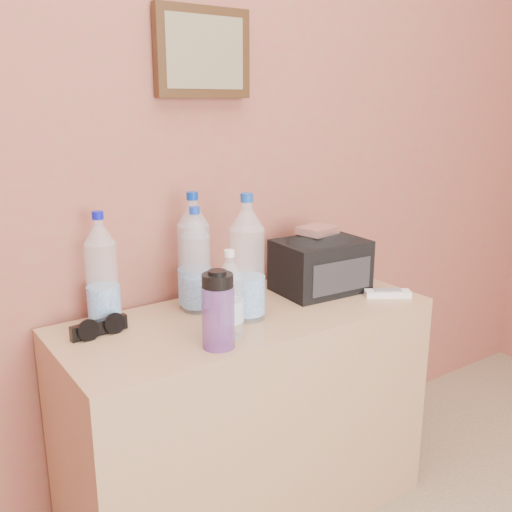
{
  "coord_description": "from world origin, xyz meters",
  "views": [
    {
      "loc": [
        -0.61,
        0.47,
        1.26
      ],
      "look_at": [
        0.25,
        1.71,
        0.86
      ],
      "focal_mm": 40.0,
      "sensor_mm": 36.0,
      "label": 1
    }
  ],
  "objects_px": {
    "pet_large_c": "(196,266)",
    "sunglasses": "(99,328)",
    "pet_large_d": "(247,265)",
    "toiletry_bag": "(320,262)",
    "dresser": "(248,417)",
    "pet_small": "(230,299)",
    "ac_remote": "(388,293)",
    "pet_large_b": "(194,258)",
    "pet_large_a": "(102,275)",
    "foil_packet": "(317,230)",
    "nalgene_bottle": "(218,310)"
  },
  "relations": [
    {
      "from": "pet_large_c",
      "to": "pet_large_d",
      "type": "bearing_deg",
      "value": -58.08
    },
    {
      "from": "pet_large_c",
      "to": "pet_small",
      "type": "distance_m",
      "value": 0.22
    },
    {
      "from": "dresser",
      "to": "pet_large_d",
      "type": "height_order",
      "value": "pet_large_d"
    },
    {
      "from": "ac_remote",
      "to": "foil_packet",
      "type": "bearing_deg",
      "value": 164.23
    },
    {
      "from": "pet_large_a",
      "to": "foil_packet",
      "type": "relative_size",
      "value": 2.83
    },
    {
      "from": "dresser",
      "to": "nalgene_bottle",
      "type": "relative_size",
      "value": 5.47
    },
    {
      "from": "pet_large_b",
      "to": "pet_large_c",
      "type": "bearing_deg",
      "value": -106.37
    },
    {
      "from": "pet_large_d",
      "to": "nalgene_bottle",
      "type": "relative_size",
      "value": 1.79
    },
    {
      "from": "ac_remote",
      "to": "toiletry_bag",
      "type": "relative_size",
      "value": 0.51
    },
    {
      "from": "dresser",
      "to": "pet_small",
      "type": "bearing_deg",
      "value": -138.39
    },
    {
      "from": "pet_large_b",
      "to": "nalgene_bottle",
      "type": "xyz_separation_m",
      "value": [
        -0.09,
        -0.28,
        -0.05
      ]
    },
    {
      "from": "pet_large_b",
      "to": "pet_small",
      "type": "bearing_deg",
      "value": -97.31
    },
    {
      "from": "pet_large_c",
      "to": "nalgene_bottle",
      "type": "xyz_separation_m",
      "value": [
        -0.08,
        -0.26,
        -0.04
      ]
    },
    {
      "from": "pet_small",
      "to": "ac_remote",
      "type": "xyz_separation_m",
      "value": [
        0.57,
        -0.01,
        -0.09
      ]
    },
    {
      "from": "pet_large_d",
      "to": "dresser",
      "type": "bearing_deg",
      "value": 56.41
    },
    {
      "from": "pet_large_d",
      "to": "nalgene_bottle",
      "type": "height_order",
      "value": "pet_large_d"
    },
    {
      "from": "pet_large_b",
      "to": "nalgene_bottle",
      "type": "distance_m",
      "value": 0.3
    },
    {
      "from": "sunglasses",
      "to": "pet_large_d",
      "type": "bearing_deg",
      "value": -22.83
    },
    {
      "from": "toiletry_bag",
      "to": "pet_small",
      "type": "bearing_deg",
      "value": -157.24
    },
    {
      "from": "ac_remote",
      "to": "pet_large_d",
      "type": "bearing_deg",
      "value": -158.68
    },
    {
      "from": "nalgene_bottle",
      "to": "pet_large_a",
      "type": "bearing_deg",
      "value": 119.46
    },
    {
      "from": "sunglasses",
      "to": "toiletry_bag",
      "type": "height_order",
      "value": "toiletry_bag"
    },
    {
      "from": "nalgene_bottle",
      "to": "pet_large_b",
      "type": "bearing_deg",
      "value": 72.28
    },
    {
      "from": "dresser",
      "to": "foil_packet",
      "type": "distance_m",
      "value": 0.61
    },
    {
      "from": "pet_large_a",
      "to": "nalgene_bottle",
      "type": "relative_size",
      "value": 1.58
    },
    {
      "from": "pet_large_a",
      "to": "toiletry_bag",
      "type": "height_order",
      "value": "pet_large_a"
    },
    {
      "from": "pet_large_d",
      "to": "ac_remote",
      "type": "distance_m",
      "value": 0.5
    },
    {
      "from": "toiletry_bag",
      "to": "pet_large_c",
      "type": "bearing_deg",
      "value": 174.3
    },
    {
      "from": "pet_large_b",
      "to": "pet_small",
      "type": "relative_size",
      "value": 1.49
    },
    {
      "from": "sunglasses",
      "to": "pet_large_a",
      "type": "bearing_deg",
      "value": 53.09
    },
    {
      "from": "pet_large_d",
      "to": "pet_large_a",
      "type": "bearing_deg",
      "value": 151.3
    },
    {
      "from": "pet_large_d",
      "to": "pet_small",
      "type": "xyz_separation_m",
      "value": [
        -0.11,
        -0.08,
        -0.05
      ]
    },
    {
      "from": "pet_large_d",
      "to": "toiletry_bag",
      "type": "xyz_separation_m",
      "value": [
        0.33,
        0.07,
        -0.06
      ]
    },
    {
      "from": "pet_large_b",
      "to": "pet_large_a",
      "type": "bearing_deg",
      "value": 173.8
    },
    {
      "from": "pet_large_b",
      "to": "nalgene_bottle",
      "type": "bearing_deg",
      "value": -107.72
    },
    {
      "from": "pet_small",
      "to": "ac_remote",
      "type": "bearing_deg",
      "value": -1.41
    },
    {
      "from": "pet_small",
      "to": "pet_large_a",
      "type": "bearing_deg",
      "value": 130.79
    },
    {
      "from": "pet_large_a",
      "to": "pet_small",
      "type": "height_order",
      "value": "pet_large_a"
    },
    {
      "from": "pet_large_b",
      "to": "nalgene_bottle",
      "type": "height_order",
      "value": "pet_large_b"
    },
    {
      "from": "pet_large_b",
      "to": "pet_large_c",
      "type": "xyz_separation_m",
      "value": [
        -0.01,
        -0.02,
        -0.02
      ]
    },
    {
      "from": "ac_remote",
      "to": "toiletry_bag",
      "type": "distance_m",
      "value": 0.23
    },
    {
      "from": "pet_large_d",
      "to": "sunglasses",
      "type": "relative_size",
      "value": 2.3
    },
    {
      "from": "pet_large_c",
      "to": "foil_packet",
      "type": "relative_size",
      "value": 2.77
    },
    {
      "from": "pet_large_a",
      "to": "ac_remote",
      "type": "xyz_separation_m",
      "value": [
        0.81,
        -0.29,
        -0.13
      ]
    },
    {
      "from": "toiletry_bag",
      "to": "pet_large_d",
      "type": "bearing_deg",
      "value": -164.59
    },
    {
      "from": "dresser",
      "to": "sunglasses",
      "type": "xyz_separation_m",
      "value": [
        -0.41,
        0.09,
        0.36
      ]
    },
    {
      "from": "pet_large_c",
      "to": "sunglasses",
      "type": "xyz_separation_m",
      "value": [
        -0.3,
        -0.02,
        -0.12
      ]
    },
    {
      "from": "ac_remote",
      "to": "dresser",
      "type": "bearing_deg",
      "value": -163.2
    },
    {
      "from": "pet_large_c",
      "to": "pet_large_d",
      "type": "height_order",
      "value": "pet_large_d"
    },
    {
      "from": "pet_large_b",
      "to": "ac_remote",
      "type": "distance_m",
      "value": 0.62
    }
  ]
}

